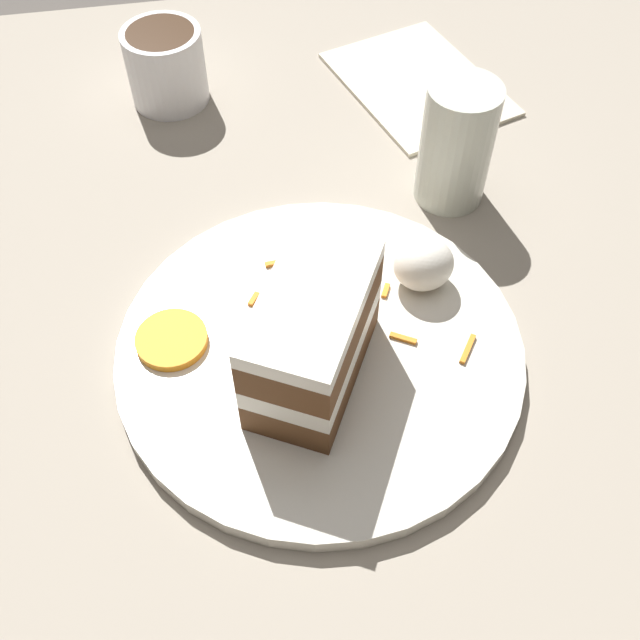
% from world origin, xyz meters
% --- Properties ---
extents(ground_plane, '(6.00, 6.00, 0.00)m').
position_xyz_m(ground_plane, '(0.00, 0.00, 0.00)').
color(ground_plane, '#4C4742').
rests_on(ground_plane, ground).
extents(dining_table, '(0.91, 1.13, 0.03)m').
position_xyz_m(dining_table, '(0.00, 0.00, 0.01)').
color(dining_table, gray).
rests_on(dining_table, ground).
extents(plate, '(0.30, 0.30, 0.01)m').
position_xyz_m(plate, '(0.01, 0.05, 0.04)').
color(plate, silver).
rests_on(plate, dining_table).
extents(cake_slice, '(0.11, 0.13, 0.09)m').
position_xyz_m(cake_slice, '(-0.00, 0.03, 0.09)').
color(cake_slice, brown).
rests_on(cake_slice, plate).
extents(cream_dollop, '(0.05, 0.04, 0.04)m').
position_xyz_m(cream_dollop, '(0.10, 0.10, 0.06)').
color(cream_dollop, white).
rests_on(cream_dollop, plate).
extents(orange_garnish, '(0.05, 0.05, 0.01)m').
position_xyz_m(orange_garnish, '(-0.10, 0.07, 0.05)').
color(orange_garnish, orange).
rests_on(orange_garnish, plate).
extents(carrot_shreds_scatter, '(0.16, 0.13, 0.00)m').
position_xyz_m(carrot_shreds_scatter, '(0.04, 0.09, 0.04)').
color(carrot_shreds_scatter, orange).
rests_on(carrot_shreds_scatter, plate).
extents(drinking_glass, '(0.06, 0.06, 0.11)m').
position_xyz_m(drinking_glass, '(0.15, 0.20, 0.08)').
color(drinking_glass, beige).
rests_on(drinking_glass, dining_table).
extents(coffee_mug, '(0.07, 0.07, 0.07)m').
position_xyz_m(coffee_mug, '(-0.08, 0.38, 0.07)').
color(coffee_mug, white).
rests_on(coffee_mug, dining_table).
extents(menu_card, '(0.18, 0.21, 0.00)m').
position_xyz_m(menu_card, '(0.16, 0.36, 0.03)').
color(menu_card, beige).
rests_on(menu_card, dining_table).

